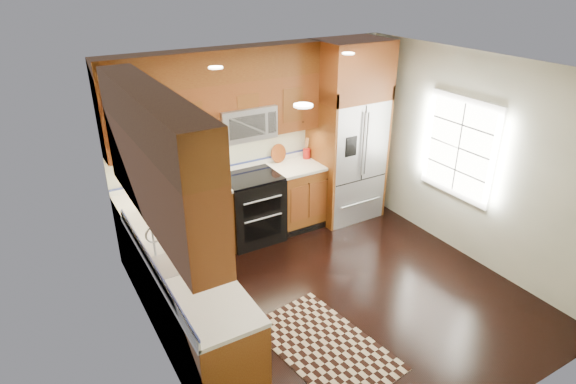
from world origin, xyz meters
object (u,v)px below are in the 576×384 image
refrigerator (348,133)px  range (252,208)px  rug (325,346)px  knife_block (184,180)px  utensil_crock (307,151)px

refrigerator → range: bearing=178.6°
rug → knife_block: bearing=95.5°
refrigerator → rug: bearing=-130.0°
utensil_crock → knife_block: bearing=-176.6°
rug → utensil_crock: size_ratio=4.85×
refrigerator → rug: (-1.88, -2.24, -1.30)m
refrigerator → rug: 3.20m
rug → utensil_crock: utensil_crock is taller
knife_block → range: bearing=-5.1°
knife_block → utensil_crock: 1.88m
rug → range: bearing=74.1°
utensil_crock → refrigerator: bearing=-22.6°
range → utensil_crock: utensil_crock is taller
rug → utensil_crock: (1.33, 2.47, 1.04)m
range → utensil_crock: 1.17m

